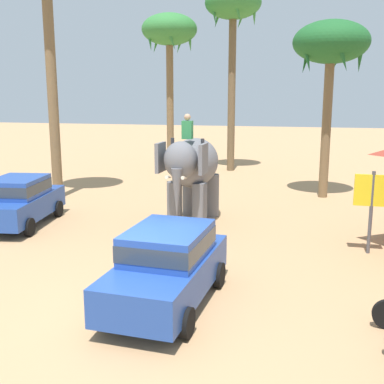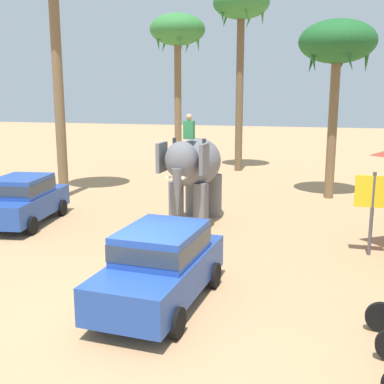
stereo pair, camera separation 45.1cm
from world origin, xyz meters
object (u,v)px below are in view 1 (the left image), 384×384
at_px(palm_tree_near_hut, 331,47).
at_px(palm_tree_far_back, 169,35).
at_px(palm_tree_left_of_road, 233,11).
at_px(car_parked_far_side, 20,199).
at_px(elephant_with_mahout, 192,168).
at_px(signboard_yellow, 372,196).
at_px(car_sedan_foreground, 167,263).

distance_m(palm_tree_near_hut, palm_tree_far_back, 10.74).
distance_m(palm_tree_near_hut, palm_tree_left_of_road, 8.81).
relative_size(car_parked_far_side, palm_tree_left_of_road, 0.41).
height_order(palm_tree_left_of_road, palm_tree_far_back, palm_tree_left_of_road).
bearing_deg(palm_tree_far_back, palm_tree_near_hut, -34.31).
height_order(elephant_with_mahout, palm_tree_near_hut, palm_tree_near_hut).
xyz_separation_m(palm_tree_far_back, signboard_yellow, (9.87, -13.70, -6.18)).
distance_m(palm_tree_near_hut, signboard_yellow, 9.13).
bearing_deg(car_sedan_foreground, signboard_yellow, 44.74).
relative_size(palm_tree_left_of_road, signboard_yellow, 4.36).
height_order(elephant_with_mahout, palm_tree_left_of_road, palm_tree_left_of_road).
distance_m(palm_tree_left_of_road, signboard_yellow, 17.30).
relative_size(palm_tree_left_of_road, palm_tree_far_back, 1.15).
bearing_deg(palm_tree_left_of_road, palm_tree_near_hut, -51.67).
height_order(elephant_with_mahout, signboard_yellow, elephant_with_mahout).
bearing_deg(elephant_with_mahout, palm_tree_far_back, 109.54).
bearing_deg(signboard_yellow, elephant_with_mahout, 160.77).
distance_m(palm_tree_far_back, signboard_yellow, 17.98).
height_order(car_parked_far_side, signboard_yellow, signboard_yellow).
relative_size(car_sedan_foreground, palm_tree_near_hut, 0.55).
xyz_separation_m(elephant_with_mahout, signboard_yellow, (5.71, -1.99, -0.30)).
height_order(car_parked_far_side, palm_tree_left_of_road, palm_tree_left_of_road).
bearing_deg(palm_tree_left_of_road, elephant_with_mahout, -87.33).
bearing_deg(signboard_yellow, palm_tree_near_hut, 97.94).
distance_m(car_sedan_foreground, palm_tree_left_of_road, 20.69).
xyz_separation_m(car_sedan_foreground, car_parked_far_side, (-6.81, 4.97, 0.00)).
distance_m(car_sedan_foreground, car_parked_far_side, 8.43).
xyz_separation_m(elephant_with_mahout, palm_tree_far_back, (-4.16, 11.71, 5.87)).
relative_size(car_sedan_foreground, palm_tree_left_of_road, 0.40).
xyz_separation_m(car_parked_far_side, palm_tree_left_of_road, (5.20, 13.95, 8.21)).
xyz_separation_m(palm_tree_near_hut, palm_tree_far_back, (-8.79, 6.00, 1.40)).
xyz_separation_m(car_parked_far_side, signboard_yellow, (11.48, -0.34, 0.76)).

